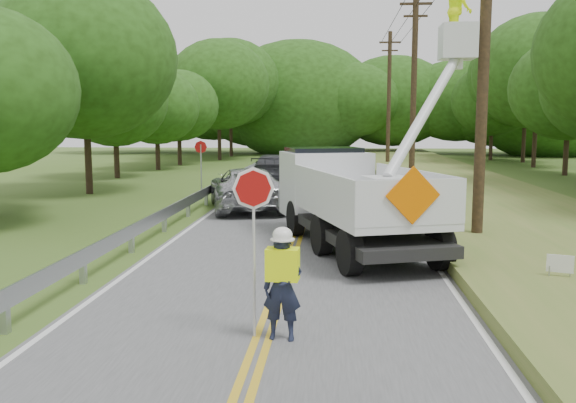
{
  "coord_description": "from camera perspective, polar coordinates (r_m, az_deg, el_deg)",
  "views": [
    {
      "loc": [
        1.11,
        -7.92,
        3.33
      ],
      "look_at": [
        0.0,
        6.0,
        1.5
      ],
      "focal_mm": 38.0,
      "sensor_mm": 36.0,
      "label": 1
    }
  ],
  "objects": [
    {
      "name": "treeline_left",
      "position": [
        41.33,
        -11.29,
        10.78
      ],
      "size": [
        10.71,
        58.0,
        11.2
      ],
      "color": "#332319",
      "rests_on": "ground"
    },
    {
      "name": "flagger",
      "position": [
        9.31,
        -0.61,
        -7.27
      ],
      "size": [
        1.06,
        0.42,
        2.64
      ],
      "color": "#191E33",
      "rests_on": "road"
    },
    {
      "name": "yard_sign",
      "position": [
        13.22,
        24.11,
        -5.46
      ],
      "size": [
        0.48,
        0.2,
        0.73
      ],
      "color": "white",
      "rests_on": "ground"
    },
    {
      "name": "treeline_horizon",
      "position": [
        63.99,
        6.18,
        9.38
      ],
      "size": [
        57.23,
        14.67,
        12.51
      ],
      "color": "#203F10",
      "rests_on": "ground"
    },
    {
      "name": "suv_silver",
      "position": [
        23.27,
        -3.84,
        1.23
      ],
      "size": [
        3.89,
        6.14,
        1.58
      ],
      "primitive_type": "imported",
      "rotation": [
        0.0,
        0.0,
        3.38
      ],
      "color": "#A3A5A9",
      "rests_on": "road"
    },
    {
      "name": "tall_grass_verge",
      "position": [
        22.95,
        19.64,
        -0.93
      ],
      "size": [
        7.0,
        96.0,
        0.3
      ],
      "primitive_type": "cube",
      "color": "#506D2A",
      "rests_on": "ground"
    },
    {
      "name": "road",
      "position": [
        22.2,
        1.64,
        -1.13
      ],
      "size": [
        7.2,
        96.0,
        0.03
      ],
      "color": "#505052",
      "rests_on": "ground"
    },
    {
      "name": "guardrail",
      "position": [
        23.56,
        -8.05,
        0.63
      ],
      "size": [
        0.18,
        48.0,
        0.77
      ],
      "color": "#A2A6A9",
      "rests_on": "ground"
    },
    {
      "name": "utility_poles",
      "position": [
        25.31,
        13.67,
        11.66
      ],
      "size": [
        1.6,
        43.3,
        10.0
      ],
      "color": "black",
      "rests_on": "ground"
    },
    {
      "name": "suv_darkgrey",
      "position": [
        33.1,
        -1.27,
        3.1
      ],
      "size": [
        2.25,
        5.44,
        1.57
      ],
      "primitive_type": "imported",
      "rotation": [
        0.0,
        0.0,
        3.15
      ],
      "color": "#34353A",
      "rests_on": "road"
    },
    {
      "name": "bucket_truck",
      "position": [
        16.97,
        5.82,
        1.58
      ],
      "size": [
        5.43,
        7.67,
        7.08
      ],
      "color": "black",
      "rests_on": "road"
    },
    {
      "name": "stop_sign_permanent",
      "position": [
        26.45,
        -8.15,
        3.81
      ],
      "size": [
        0.54,
        0.06,
        2.53
      ],
      "color": "#A2A6A9",
      "rests_on": "ground"
    },
    {
      "name": "ground",
      "position": [
        8.67,
        -3.27,
        -15.15
      ],
      "size": [
        140.0,
        140.0,
        0.0
      ],
      "primitive_type": "plane",
      "color": "#3A5718",
      "rests_on": "ground"
    }
  ]
}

